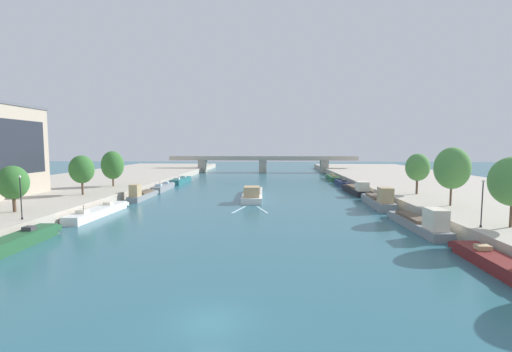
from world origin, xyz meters
The scene contains 24 objects.
ground_plane centered at (0.00, 0.00, 0.00)m, with size 400.00×400.00×0.00m, color #2D6070.
quay_left centered at (-40.73, 55.00, 0.84)m, with size 36.00×170.00×1.69m, color #B7AD9E.
quay_right centered at (40.73, 55.00, 0.84)m, with size 36.00×170.00×1.69m, color #B7AD9E.
barge_midriver centered at (-0.24, 45.89, 0.83)m, with size 4.06×17.66×2.77m.
wake_behind_barge centered at (0.09, 33.94, 0.01)m, with size 5.60×5.96×0.03m.
moored_boat_left_far centered at (-20.98, 12.52, 0.68)m, with size 2.33×12.46×2.40m.
moored_boat_left_midway centered at (-20.96, 28.51, 0.58)m, with size 2.82×14.05×2.20m.
moored_boat_left_end centered at (-20.57, 43.73, 0.88)m, with size 2.06×11.32×3.05m.
moored_boat_left_downstream centered at (-20.78, 56.88, 0.65)m, with size 2.47×12.37×2.35m.
moored_boat_left_near centered at (-20.95, 72.42, 0.66)m, with size 2.49×13.79×2.36m.
moored_boat_right_end centered at (21.08, 9.01, 0.56)m, with size 2.39×11.17×2.15m.
moored_boat_right_midway centered at (20.55, 22.02, 0.91)m, with size 2.61×13.49×3.17m.
moored_boat_right_second centered at (20.52, 37.42, 1.04)m, with size 2.99×12.94×3.56m.
moored_boat_right_near centered at (20.81, 53.05, 0.87)m, with size 3.07×14.28×2.90m.
moored_boat_right_downstream centered at (20.64, 67.36, 0.67)m, with size 2.00×10.11×2.36m.
moored_boat_right_far centered at (20.87, 81.37, 0.66)m, with size 2.71×12.83×2.36m.
tree_left_past_mid centered at (-28.16, 22.11, 5.32)m, with size 3.51×3.51×5.70m.
tree_left_distant centered at (-28.07, 37.19, 5.91)m, with size 3.92×3.92×6.54m.
tree_left_nearest centered at (-28.60, 49.36, 5.94)m, with size 4.33×4.33×7.07m.
tree_right_end_of_row centered at (27.59, 29.22, 6.79)m, with size 4.53×4.53×7.92m.
tree_right_nearest centered at (27.78, 40.59, 6.20)m, with size 3.87×3.87×6.83m.
lamppost_left_bank centered at (-24.14, 18.00, 4.36)m, with size 0.28×0.28×4.88m.
lamppost_right_bank centered at (24.15, 16.54, 4.28)m, with size 0.28×0.28×4.73m.
bridge_far centered at (0.00, 110.00, 3.93)m, with size 69.46×4.40×6.03m.
Camera 1 is at (3.34, -18.07, 9.73)m, focal length 24.13 mm.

